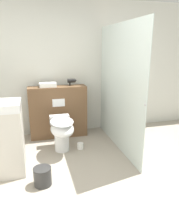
{
  "coord_description": "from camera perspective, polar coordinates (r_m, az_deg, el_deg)",
  "views": [
    {
      "loc": [
        -0.71,
        -2.05,
        1.67
      ],
      "look_at": [
        0.17,
        1.28,
        0.63
      ],
      "focal_mm": 35.0,
      "sensor_mm": 36.0,
      "label": 1
    }
  ],
  "objects": [
    {
      "name": "toilet",
      "position": [
        3.55,
        -7.25,
        -4.8
      ],
      "size": [
        0.36,
        0.67,
        0.55
      ],
      "color": "white",
      "rests_on": "ground_plane"
    },
    {
      "name": "shower_glass",
      "position": [
        3.59,
        7.66,
        6.06
      ],
      "size": [
        0.04,
        1.84,
        2.01
      ],
      "color": "silver",
      "rests_on": "ground_plane"
    },
    {
      "name": "wall_back",
      "position": [
        4.29,
        -5.31,
        11.15
      ],
      "size": [
        8.0,
        0.06,
        2.5
      ],
      "color": "silver",
      "rests_on": "ground_plane"
    },
    {
      "name": "sink_vanity",
      "position": [
        3.12,
        -22.17,
        -6.49
      ],
      "size": [
        0.58,
        0.46,
        1.13
      ],
      "color": "beige",
      "rests_on": "ground_plane"
    },
    {
      "name": "spare_toilet_roll",
      "position": [
        3.74,
        -2.35,
        -8.82
      ],
      "size": [
        0.11,
        0.11,
        0.1
      ],
      "color": "white",
      "rests_on": "ground_plane"
    },
    {
      "name": "ground_plane",
      "position": [
        2.73,
        3.67,
        -20.82
      ],
      "size": [
        12.0,
        12.0,
        0.0
      ],
      "primitive_type": "plane",
      "color": "#9E9384"
    },
    {
      "name": "folded_towel",
      "position": [
        4.01,
        -10.85,
        6.98
      ],
      "size": [
        0.3,
        0.2,
        0.07
      ],
      "color": "white",
      "rests_on": "partition_panel"
    },
    {
      "name": "hair_drier",
      "position": [
        4.09,
        -4.66,
        8.1
      ],
      "size": [
        0.17,
        0.07,
        0.12
      ],
      "color": "black",
      "rests_on": "partition_panel"
    },
    {
      "name": "waste_bin",
      "position": [
        2.88,
        -12.16,
        -16.11
      ],
      "size": [
        0.23,
        0.23,
        0.23
      ],
      "color": "#2D2D2D",
      "rests_on": "ground_plane"
    },
    {
      "name": "partition_panel",
      "position": [
        4.14,
        -8.2,
        0.04
      ],
      "size": [
        1.06,
        0.29,
        0.97
      ],
      "color": "brown",
      "rests_on": "ground_plane"
    }
  ]
}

